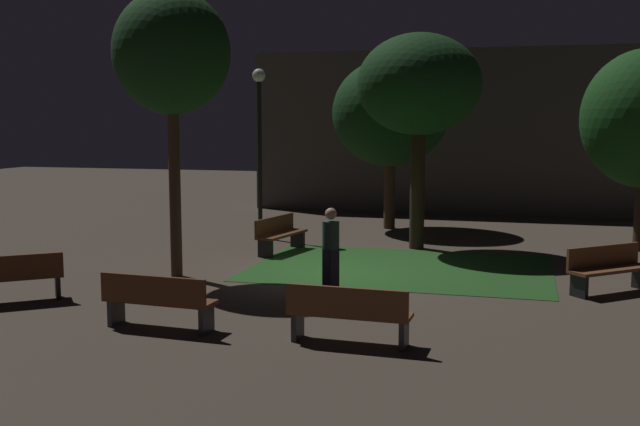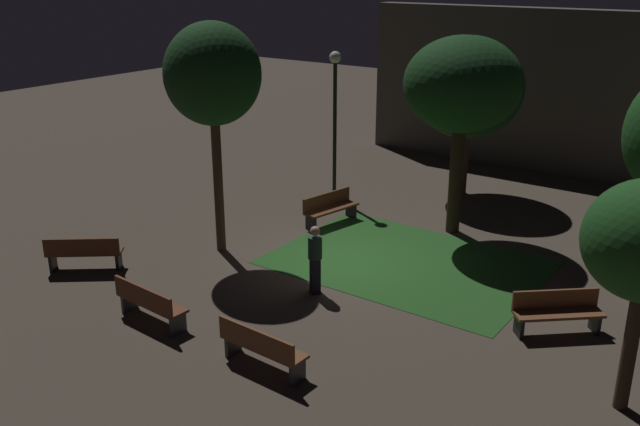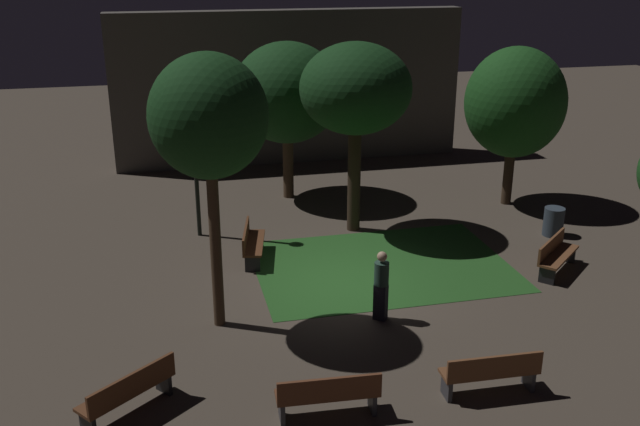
{
  "view_description": "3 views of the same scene",
  "coord_description": "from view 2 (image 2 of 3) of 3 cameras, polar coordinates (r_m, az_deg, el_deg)",
  "views": [
    {
      "loc": [
        3.87,
        -15.34,
        3.23
      ],
      "look_at": [
        -0.32,
        0.12,
        1.25
      ],
      "focal_mm": 42.07,
      "sensor_mm": 36.0,
      "label": 1
    },
    {
      "loc": [
        8.87,
        -13.51,
        7.09
      ],
      "look_at": [
        -0.27,
        -0.71,
        1.43
      ],
      "focal_mm": 38.97,
      "sensor_mm": 36.0,
      "label": 2
    },
    {
      "loc": [
        -4.01,
        -15.09,
        7.58
      ],
      "look_at": [
        -0.28,
        0.84,
        1.57
      ],
      "focal_mm": 39.78,
      "sensor_mm": 36.0,
      "label": 3
    }
  ],
  "objects": [
    {
      "name": "bench_by_lamp",
      "position": [
        14.95,
        18.89,
        -7.59
      ],
      "size": [
        1.67,
        1.55,
        0.88
      ],
      "color": "brown",
      "rests_on": "ground"
    },
    {
      "name": "tree_back_left",
      "position": [
        17.23,
        -8.81,
        11.09
      ],
      "size": [
        2.37,
        2.37,
        5.84
      ],
      "color": "#423021",
      "rests_on": "ground"
    },
    {
      "name": "bench_front_right",
      "position": [
        13.0,
        -4.87,
        -10.84
      ],
      "size": [
        1.82,
        0.55,
        0.88
      ],
      "color": "brown",
      "rests_on": "ground"
    },
    {
      "name": "lamp_post_path_center",
      "position": [
        21.57,
        1.24,
        9.22
      ],
      "size": [
        0.36,
        0.36,
        4.62
      ],
      "color": "black",
      "rests_on": "ground"
    },
    {
      "name": "pedestrian",
      "position": [
        15.65,
        -0.41,
        -3.7
      ],
      "size": [
        0.34,
        0.33,
        1.61
      ],
      "color": "black",
      "rests_on": "ground"
    },
    {
      "name": "tree_back_right",
      "position": [
        22.43,
        12.05,
        10.01
      ],
      "size": [
        3.45,
        3.45,
        5.05
      ],
      "color": "#423021",
      "rests_on": "ground"
    },
    {
      "name": "bench_corner",
      "position": [
        17.85,
        -18.83,
        -3.05
      ],
      "size": [
        1.71,
        1.49,
        0.88
      ],
      "color": "#512D19",
      "rests_on": "ground"
    },
    {
      "name": "ground_plane",
      "position": [
        17.65,
        2.07,
        -3.9
      ],
      "size": [
        60.0,
        60.0,
        0.0
      ],
      "primitive_type": "plane",
      "color": "#473D33"
    },
    {
      "name": "building_wall_backdrop",
      "position": [
        26.21,
        17.75,
        9.53
      ],
      "size": [
        13.15,
        0.8,
        5.67
      ],
      "primitive_type": "cube",
      "color": "#4C4742",
      "rests_on": "ground"
    },
    {
      "name": "bench_front_left",
      "position": [
        19.98,
        0.81,
        0.48
      ],
      "size": [
        0.83,
        1.86,
        0.88
      ],
      "color": "#512D19",
      "rests_on": "ground"
    },
    {
      "name": "tree_near_wall",
      "position": [
        18.8,
        11.59,
        10.19
      ],
      "size": [
        3.09,
        3.09,
        5.38
      ],
      "color": "#2D2116",
      "rests_on": "ground"
    },
    {
      "name": "bench_back_row",
      "position": [
        14.93,
        -13.87,
        -7.11
      ],
      "size": [
        1.83,
        0.59,
        0.88
      ],
      "color": "brown",
      "rests_on": "ground"
    },
    {
      "name": "grass_lawn",
      "position": [
        17.63,
        7.13,
        -4.05
      ],
      "size": [
        6.47,
        4.65,
        0.01
      ],
      "primitive_type": "cube",
      "color": "#23511E",
      "rests_on": "ground"
    }
  ]
}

